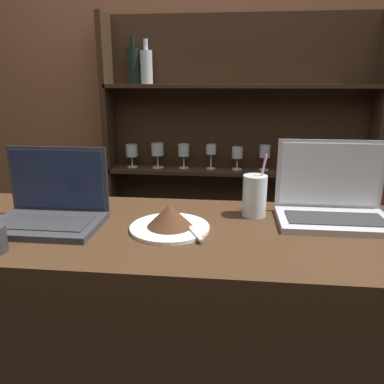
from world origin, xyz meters
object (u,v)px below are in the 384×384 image
water_glass (255,196)px  laptop_far (332,202)px  laptop_near (50,208)px  cake_plate (170,220)px

water_glass → laptop_far: bearing=-2.0°
laptop_near → cake_plate: 0.35m
laptop_near → cake_plate: (0.35, -0.01, -0.02)m
laptop_far → laptop_near: bearing=-171.6°
laptop_near → laptop_far: (0.82, 0.12, 0.01)m
cake_plate → water_glass: (0.24, 0.14, 0.03)m
laptop_near → cake_plate: laptop_near is taller
laptop_far → cake_plate: laptop_far is taller
laptop_near → water_glass: 0.61m
laptop_near → cake_plate: size_ratio=1.37×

